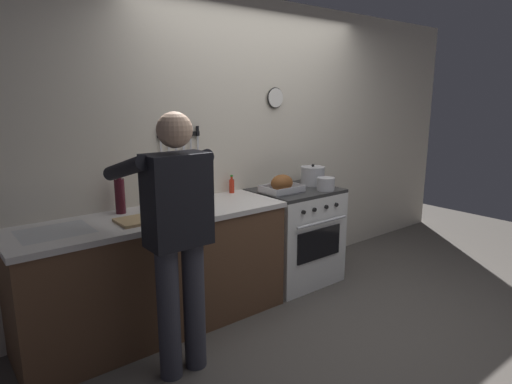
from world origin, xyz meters
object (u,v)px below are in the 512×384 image
at_px(bottle_olive_oil, 162,195).
at_px(saucepan, 326,184).
at_px(bottle_cooking_oil, 204,189).
at_px(bottle_wine_red, 120,195).
at_px(roasting_pan, 282,185).
at_px(bottle_hot_sauce, 232,186).
at_px(stove, 295,235).
at_px(bottle_soy_sauce, 188,194).
at_px(person_cook, 177,229).
at_px(cutting_board, 144,219).
at_px(stock_pot, 313,176).

bearing_deg(bottle_olive_oil, saucepan, -9.40).
bearing_deg(bottle_cooking_oil, bottle_wine_red, 173.41).
height_order(roasting_pan, bottle_hot_sauce, roasting_pan).
xyz_separation_m(saucepan, bottle_wine_red, (-1.78, 0.39, 0.08)).
distance_m(stove, bottle_soy_sauce, 1.20).
bearing_deg(stove, roasting_pan, -172.05).
distance_m(saucepan, bottle_olive_oil, 1.53).
bearing_deg(roasting_pan, bottle_soy_sauce, 170.04).
relative_size(stove, person_cook, 0.54).
height_order(person_cook, roasting_pan, person_cook).
distance_m(cutting_board, bottle_hot_sauce, 1.05).
bearing_deg(bottle_hot_sauce, bottle_cooking_oil, -160.11).
height_order(bottle_cooking_oil, bottle_soy_sauce, bottle_cooking_oil).
bearing_deg(bottle_cooking_oil, roasting_pan, -10.90).
relative_size(bottle_wine_red, bottle_cooking_oil, 1.25).
xyz_separation_m(stock_pot, bottle_soy_sauce, (-1.34, 0.07, -0.01)).
height_order(bottle_olive_oil, bottle_wine_red, bottle_wine_red).
relative_size(saucepan, cutting_board, 0.45).
bearing_deg(saucepan, stove, 131.45).
height_order(bottle_olive_oil, bottle_hot_sauce, bottle_olive_oil).
xyz_separation_m(roasting_pan, bottle_wine_red, (-1.40, 0.22, 0.07)).
bearing_deg(bottle_wine_red, cutting_board, -80.55).
bearing_deg(saucepan, bottle_olive_oil, 170.60).
xyz_separation_m(stove, stock_pot, (0.27, 0.05, 0.54)).
bearing_deg(stock_pot, bottle_cooking_oil, 177.08).
distance_m(person_cook, bottle_soy_sauce, 0.85).
relative_size(stove, cutting_board, 2.50).
relative_size(stove, roasting_pan, 2.56).
relative_size(stock_pot, saucepan, 1.44).
bearing_deg(stove, bottle_hot_sauce, 156.19).
bearing_deg(cutting_board, bottle_hot_sauce, 19.01).
bearing_deg(bottle_hot_sauce, saucepan, -31.44).
relative_size(stock_pot, bottle_olive_oil, 0.79).
distance_m(person_cook, bottle_wine_red, 0.77).
bearing_deg(person_cook, cutting_board, 3.63).
relative_size(roasting_pan, saucepan, 2.16).
distance_m(cutting_board, bottle_wine_red, 0.32).
bearing_deg(bottle_olive_oil, stove, -1.92).
relative_size(bottle_wine_red, bottle_hot_sauce, 2.05).
bearing_deg(stock_pot, bottle_olive_oil, -179.79).
xyz_separation_m(bottle_olive_oil, bottle_wine_red, (-0.27, 0.14, 0.01)).
xyz_separation_m(stock_pot, bottle_olive_oil, (-1.60, -0.01, 0.04)).
height_order(roasting_pan, cutting_board, roasting_pan).
height_order(saucepan, bottle_hot_sauce, bottle_hot_sauce).
height_order(cutting_board, bottle_hot_sauce, bottle_hot_sauce).
relative_size(stock_pot, bottle_hot_sauce, 1.46).
bearing_deg(bottle_olive_oil, bottle_wine_red, 151.64).
relative_size(roasting_pan, bottle_hot_sauce, 2.20).
height_order(stove, bottle_cooking_oil, bottle_cooking_oil).
distance_m(roasting_pan, bottle_wine_red, 1.42).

